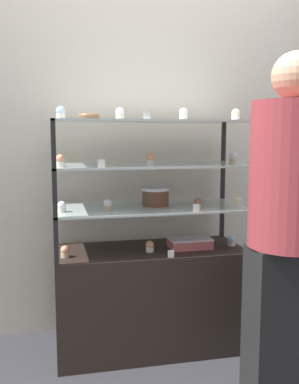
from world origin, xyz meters
The scene contains 28 objects.
ground_plane centered at (0.00, 0.00, 0.00)m, with size 20.00×20.00×0.00m, color #2D2D33.
back_wall centered at (0.00, 0.38, 1.30)m, with size 8.00×0.05×2.60m.
display_base centered at (0.00, 0.00, 0.31)m, with size 1.13×0.48×0.62m.
display_riser_lower centered at (0.00, 0.00, 0.86)m, with size 1.13×0.48×0.25m.
display_riser_middle centered at (0.00, 0.00, 1.12)m, with size 1.13×0.48×0.25m.
display_riser_upper centered at (0.00, 0.00, 1.37)m, with size 1.13×0.48×0.25m.
layer_cake_centerpiece centered at (0.05, 0.04, 0.93)m, with size 0.17×0.17×0.11m.
sheet_cake_frosted centered at (0.24, -0.04, 0.65)m, with size 0.25×0.16×0.06m.
cupcake_0 centered at (-0.50, -0.08, 0.65)m, with size 0.05×0.05×0.07m.
cupcake_1 centered at (-0.01, -0.07, 0.65)m, with size 0.05×0.05×0.07m.
cupcake_2 centered at (0.51, -0.04, 0.65)m, with size 0.05×0.05×0.07m.
price_tag_0 centered at (0.07, -0.22, 0.64)m, with size 0.04×0.00×0.04m.
cupcake_3 centered at (-0.51, -0.07, 0.91)m, with size 0.05×0.05×0.06m.
cupcake_4 centered at (-0.25, -0.05, 0.91)m, with size 0.05×0.05×0.06m.
cupcake_5 centered at (0.27, -0.10, 0.91)m, with size 0.05×0.05×0.06m.
cupcake_6 centered at (0.51, -0.13, 0.91)m, with size 0.05×0.05×0.06m.
price_tag_1 centered at (0.22, -0.22, 0.90)m, with size 0.04×0.00×0.04m.
cupcake_7 centered at (-0.52, -0.12, 1.16)m, with size 0.05×0.05×0.07m.
cupcake_8 centered at (-0.01, -0.07, 1.16)m, with size 0.05×0.05×0.07m.
cupcake_9 centered at (0.51, -0.04, 1.16)m, with size 0.05×0.05×0.07m.
price_tag_2 centered at (-0.31, -0.22, 1.15)m, with size 0.04×0.00×0.04m.
cupcake_10 centered at (-0.51, -0.08, 1.42)m, with size 0.05×0.05×0.07m.
cupcake_11 centered at (-0.18, -0.04, 1.42)m, with size 0.05×0.05×0.07m.
cupcake_12 centered at (0.18, -0.08, 1.42)m, with size 0.05×0.05×0.07m.
cupcake_13 centered at (0.51, -0.05, 1.42)m, with size 0.05×0.05×0.07m.
price_tag_3 centered at (-0.06, -0.22, 1.41)m, with size 0.04×0.00×0.04m.
donut_glazed centered at (-0.35, 0.02, 1.41)m, with size 0.12×0.12×0.04m.
customer_figure centered at (0.52, -0.69, 0.90)m, with size 0.39×0.39×1.68m.
Camera 1 is at (-0.57, -2.57, 1.31)m, focal length 42.00 mm.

